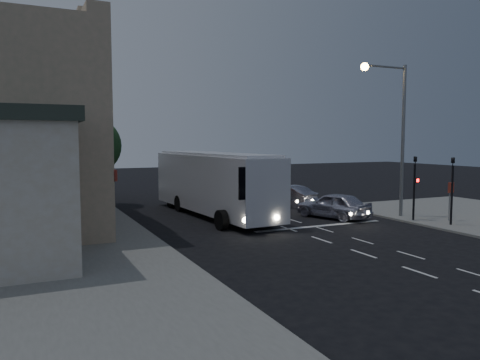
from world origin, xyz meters
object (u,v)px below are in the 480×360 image
traffic_signal_side (452,182)px  street_tree (92,143)px  tour_bus (213,182)px  car_suv (333,205)px  streetlight (395,123)px  traffic_signal_main (415,180)px  car_sedan_b (251,189)px  car_sedan_a (286,196)px  regulatory_sign (450,195)px

traffic_signal_side → street_tree: 23.24m
tour_bus → street_tree: 9.88m
car_suv → street_tree: bearing=-61.1°
streetlight → traffic_signal_main: bearing=-79.8°
car_suv → car_sedan_b: 10.91m
tour_bus → car_sedan_b: size_ratio=2.45×
street_tree → car_suv: bearing=-42.2°
car_sedan_a → streetlight: streetlight is taller
car_sedan_b → car_suv: bearing=102.6°
traffic_signal_side → traffic_signal_main: bearing=109.5°
regulatory_sign → traffic_signal_main: bearing=149.2°
regulatory_sign → traffic_signal_side: bearing=-136.1°
tour_bus → traffic_signal_main: traffic_signal_main is taller
traffic_signal_main → regulatory_sign: traffic_signal_main is taller
car_sedan_a → traffic_signal_side: (3.95, -10.76, 1.68)m
traffic_signal_main → streetlight: size_ratio=0.46×
car_sedan_b → traffic_signal_main: 14.47m
tour_bus → streetlight: size_ratio=1.44×
car_sedan_a → car_sedan_b: 5.15m
traffic_signal_main → car_sedan_a: bearing=110.3°
street_tree → traffic_signal_side: bearing=-44.5°
traffic_signal_main → streetlight: (-0.26, 1.42, 3.31)m
streetlight → car_sedan_a: bearing=112.1°
car_sedan_a → regulatory_sign: size_ratio=2.05×
car_sedan_a → regulatory_sign: regulatory_sign is taller
car_sedan_a → car_sedan_b: size_ratio=0.85×
car_suv → streetlight: bearing=134.2°
tour_bus → car_sedan_b: (6.07, 7.01, -1.36)m
traffic_signal_side → car_suv: bearing=129.4°
tour_bus → traffic_signal_main: (9.62, -6.92, 0.30)m
car_sedan_a → traffic_signal_side: size_ratio=1.10×
car_sedan_a → regulatory_sign: bearing=97.4°
car_suv → traffic_signal_side: traffic_signal_side is taller
streetlight → street_tree: bearing=140.5°
car_suv → regulatory_sign: size_ratio=2.10×
streetlight → street_tree: size_ratio=1.45×
car_sedan_b → streetlight: (3.29, -12.51, 4.97)m
traffic_signal_side → streetlight: (-0.96, 3.40, 3.31)m
car_suv → street_tree: street_tree is taller
regulatory_sign → car_sedan_b: bearing=109.4°
tour_bus → traffic_signal_side: (10.32, -8.90, 0.30)m
street_tree → car_sedan_a: bearing=-23.5°
car_sedan_a → car_sedan_b: (-0.30, 5.14, 0.02)m
regulatory_sign → street_tree: size_ratio=0.35×
regulatory_sign → tour_bus: bearing=145.0°
car_suv → traffic_signal_side: bearing=110.5°
car_sedan_b → street_tree: size_ratio=0.85×
car_suv → traffic_signal_main: 4.84m
tour_bus → regulatory_sign: 13.83m
car_suv → car_sedan_b: size_ratio=0.87×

